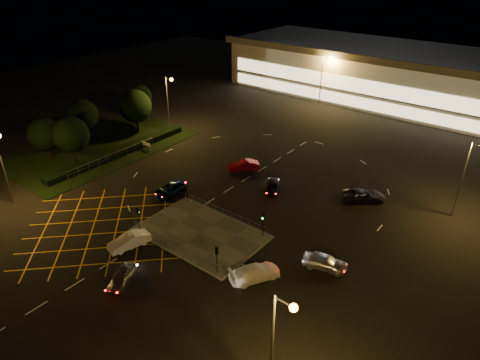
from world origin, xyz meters
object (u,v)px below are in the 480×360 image
Objects in this scene: signal_ne at (263,219)px; car_left_blue at (170,189)px; car_near_silver at (122,277)px; signal_nw at (187,187)px; car_far_dkgrey at (273,186)px; car_east_grey at (364,196)px; signal_sw at (138,214)px; car_approach_white at (255,272)px; car_queue_white at (129,241)px; car_circ_red at (243,165)px; signal_se at (217,254)px; car_right_silver at (325,262)px.

car_left_blue is (-15.50, 0.28, -1.67)m from signal_ne.
car_left_blue is at bearing 96.82° from car_near_silver.
signal_ne is (12.00, 0.00, 0.00)m from signal_nw.
car_east_grey reaches higher than car_far_dkgrey.
signal_ne is 0.57× the size of car_east_grey.
signal_sw and signal_ne have the same top height.
signal_sw is 1.00× the size of signal_nw.
signal_sw is 0.60× the size of car_approach_white.
car_near_silver is at bearing -61.81° from car_left_blue.
car_circ_red reaches higher than car_queue_white.
signal_nw is 0.78× the size of car_near_silver.
car_queue_white reaches higher than car_approach_white.
car_circ_red reaches higher than car_near_silver.
car_far_dkgrey is (1.33, 24.50, -0.06)m from car_near_silver.
car_queue_white is at bearing 110.08° from car_near_silver.
car_east_grey is (10.97, 5.06, 0.15)m from car_far_dkgrey.
signal_ne is (0.00, 7.99, 0.00)m from signal_se.
car_east_grey reaches higher than car_near_silver.
signal_ne is 7.38m from car_approach_white.
car_east_grey is (5.81, 22.65, -1.60)m from signal_se.
car_queue_white is 0.85× the size of car_east_grey.
signal_se is 0.57× the size of car_east_grey.
signal_nw and signal_ne have the same top height.
car_east_grey is at bearing 71.71° from car_queue_white.
car_approach_white is (-4.74, -5.74, -0.03)m from car_right_silver.
signal_nw is 1.00× the size of signal_ne.
signal_nw reaches higher than car_right_silver.
signal_ne is at bearing -90.92° from car_far_dkgrey.
signal_se is 23.44m from car_east_grey.
car_far_dkgrey is 16.81m from car_right_silver.
signal_nw is 12.06m from car_circ_red.
car_queue_white is at bearing -45.46° from car_circ_red.
car_east_grey is at bearing -67.21° from car_approach_white.
car_far_dkgrey is at bearing 38.42° from car_right_silver.
signal_nw is 0.68× the size of car_right_silver.
signal_ne reaches higher than car_approach_white.
car_far_dkgrey is at bearing 118.24° from signal_ne.
signal_se reaches higher than car_approach_white.
car_left_blue is (-3.50, 0.28, -1.67)m from signal_nw.
signal_se is 0.74× the size of car_far_dkgrey.
signal_nw is at bearing 180.00° from signal_ne.
signal_sw is at bearing 0.00° from signal_se.
signal_nw is at bearing 74.01° from car_right_silver.
car_right_silver reaches higher than car_east_grey.
car_left_blue reaches higher than car_far_dkgrey.
signal_se is at bearing -18.06° from car_circ_red.
signal_se is at bearing 54.88° from car_approach_white.
signal_sw is 18.95m from car_far_dkgrey.
signal_se reaches higher than car_left_blue.
car_right_silver reaches higher than car_left_blue.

